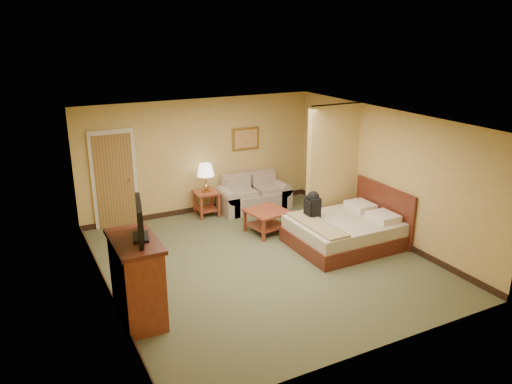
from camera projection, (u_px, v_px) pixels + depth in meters
floor at (262, 261)px, 9.13m from camera, size 6.00×6.00×0.00m
ceiling at (263, 120)px, 8.31m from camera, size 6.00×6.00×0.00m
back_wall at (200, 157)px, 11.25m from camera, size 5.50×0.02×2.60m
left_wall at (102, 221)px, 7.52m from camera, size 0.02×6.00×2.60m
right_wall at (385, 174)px, 9.91m from camera, size 0.02×6.00×2.60m
partition at (333, 167)px, 10.43m from camera, size 1.20×0.15×2.60m
door at (114, 180)px, 10.46m from camera, size 0.94×0.16×2.10m
baseboard at (202, 208)px, 11.63m from camera, size 5.50×0.02×0.12m
loveseat at (254, 198)px, 11.70m from camera, size 1.65×0.77×0.84m
side_table at (207, 200)px, 11.23m from camera, size 0.52×0.52×0.57m
table_lamp at (206, 171)px, 11.02m from camera, size 0.39×0.39×0.64m
coffee_table at (267, 217)px, 10.31m from camera, size 0.87×0.87×0.49m
wall_picture at (246, 139)px, 11.62m from camera, size 0.69×0.04×0.53m
dresser at (137, 279)px, 7.15m from camera, size 0.62×1.18×1.26m
tv at (140, 221)px, 6.92m from camera, size 0.30×0.87×0.54m
bed at (347, 231)px, 9.74m from camera, size 1.99×1.69×1.10m
backpack at (313, 203)px, 9.71m from camera, size 0.24×0.31×0.52m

